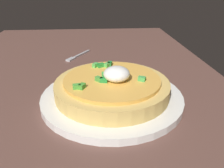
% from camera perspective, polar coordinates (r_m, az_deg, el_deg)
% --- Properties ---
extents(dining_table, '(1.19, 0.71, 0.02)m').
position_cam_1_polar(dining_table, '(0.48, -10.31, -1.82)').
color(dining_table, brown).
rests_on(dining_table, ground).
extents(plate, '(0.26, 0.26, 0.01)m').
position_cam_1_polar(plate, '(0.42, 0.00, -3.29)').
color(plate, white).
rests_on(plate, dining_table).
extents(pizza, '(0.21, 0.21, 0.06)m').
position_cam_1_polar(pizza, '(0.41, 0.03, -0.45)').
color(pizza, '#DBB460').
rests_on(pizza, plate).
extents(fork, '(0.10, 0.07, 0.00)m').
position_cam_1_polar(fork, '(0.66, -9.08, 7.10)').
color(fork, '#B7B7BC').
rests_on(fork, dining_table).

